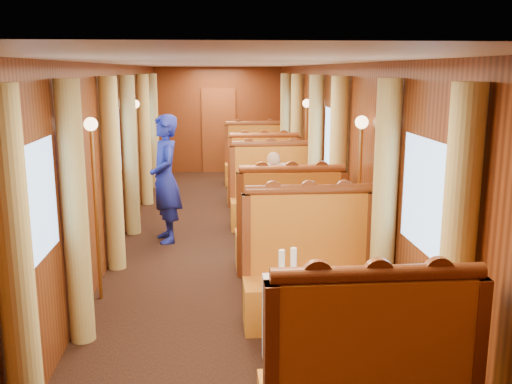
{
  "coord_description": "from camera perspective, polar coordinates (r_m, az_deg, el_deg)",
  "views": [
    {
      "loc": [
        -0.18,
        -7.66,
        2.42
      ],
      "look_at": [
        0.32,
        -1.3,
        1.05
      ],
      "focal_mm": 40.0,
      "sensor_mm": 36.0,
      "label": 1
    }
  ],
  "objects": [
    {
      "name": "floor",
      "position": [
        8.03,
        -3.01,
        -5.44
      ],
      "size": [
        3.0,
        12.0,
        0.01
      ],
      "primitive_type": null,
      "color": "black",
      "rests_on": "ground"
    },
    {
      "name": "ceiling",
      "position": [
        7.66,
        -3.22,
        12.7
      ],
      "size": [
        3.0,
        12.0,
        0.01
      ],
      "primitive_type": null,
      "rotation": [
        3.14,
        0.0,
        0.0
      ],
      "color": "silver",
      "rests_on": "wall_left"
    },
    {
      "name": "wall_far",
      "position": [
        13.71,
        -3.75,
        7.19
      ],
      "size": [
        3.0,
        0.01,
        2.5
      ],
      "primitive_type": null,
      "rotation": [
        1.57,
        0.0,
        0.0
      ],
      "color": "brown",
      "rests_on": "floor"
    },
    {
      "name": "wall_left",
      "position": [
        7.86,
        -14.13,
        3.18
      ],
      "size": [
        0.01,
        12.0,
        2.5
      ],
      "primitive_type": null,
      "rotation": [
        1.57,
        0.0,
        1.57
      ],
      "color": "brown",
      "rests_on": "floor"
    },
    {
      "name": "wall_right",
      "position": [
        7.92,
        7.82,
        3.51
      ],
      "size": [
        0.01,
        12.0,
        2.5
      ],
      "primitive_type": null,
      "rotation": [
        1.57,
        0.0,
        -1.57
      ],
      "color": "brown",
      "rests_on": "floor"
    },
    {
      "name": "doorway_far",
      "position": [
        13.7,
        -3.73,
        6.13
      ],
      "size": [
        0.8,
        0.04,
        2.0
      ],
      "primitive_type": "cube",
      "color": "brown",
      "rests_on": "floor"
    },
    {
      "name": "table_near",
      "position": [
        4.72,
        7.54,
        -13.64
      ],
      "size": [
        1.05,
        0.72,
        0.75
      ],
      "primitive_type": "cube",
      "color": "white",
      "rests_on": "floor"
    },
    {
      "name": "banquette_near_aft",
      "position": [
        5.62,
        5.4,
        -8.74
      ],
      "size": [
        1.3,
        0.55,
        1.34
      ],
      "color": "#B04813",
      "rests_on": "floor"
    },
    {
      "name": "table_mid",
      "position": [
        7.98,
        2.36,
        -2.75
      ],
      "size": [
        1.05,
        0.72,
        0.75
      ],
      "primitive_type": "cube",
      "color": "white",
      "rests_on": "floor"
    },
    {
      "name": "banquette_mid_fwd",
      "position": [
        7.0,
        3.35,
        -4.48
      ],
      "size": [
        1.3,
        0.55,
        1.34
      ],
      "color": "#B04813",
      "rests_on": "floor"
    },
    {
      "name": "banquette_mid_aft",
      "position": [
        8.94,
        1.59,
        -0.79
      ],
      "size": [
        1.3,
        0.55,
        1.34
      ],
      "color": "#B04813",
      "rests_on": "floor"
    },
    {
      "name": "table_far",
      "position": [
        11.38,
        0.27,
        1.76
      ],
      "size": [
        1.05,
        0.72,
        0.75
      ],
      "primitive_type": "cube",
      "color": "white",
      "rests_on": "floor"
    },
    {
      "name": "banquette_far_fwd",
      "position": [
        10.38,
        0.74,
        1.02
      ],
      "size": [
        1.3,
        0.55,
        1.34
      ],
      "color": "#B04813",
      "rests_on": "floor"
    },
    {
      "name": "banquette_far_aft",
      "position": [
        12.37,
        -0.12,
        2.82
      ],
      "size": [
        1.3,
        0.55,
        1.34
      ],
      "color": "#B04813",
      "rests_on": "floor"
    },
    {
      "name": "tea_tray",
      "position": [
        4.52,
        6.85,
        -9.52
      ],
      "size": [
        0.42,
        0.38,
        0.01
      ],
      "primitive_type": "cube",
      "rotation": [
        0.0,
        0.0,
        -0.42
      ],
      "color": "silver",
      "rests_on": "table_near"
    },
    {
      "name": "teapot_left",
      "position": [
        4.45,
        6.06,
        -9.03
      ],
      "size": [
        0.19,
        0.16,
        0.14
      ],
      "primitive_type": null,
      "rotation": [
        0.0,
        0.0,
        0.2
      ],
      "color": "silver",
      "rests_on": "tea_tray"
    },
    {
      "name": "teapot_right",
      "position": [
        4.41,
        8.12,
        -9.3
      ],
      "size": [
        0.19,
        0.16,
        0.14
      ],
      "primitive_type": null,
      "rotation": [
        0.0,
        0.0,
        -0.25
      ],
      "color": "silver",
      "rests_on": "tea_tray"
    },
    {
      "name": "teapot_back",
      "position": [
        4.57,
        5.83,
        -8.49
      ],
      "size": [
        0.18,
        0.14,
        0.13
      ],
      "primitive_type": null,
      "rotation": [
        0.0,
        0.0,
        -0.12
      ],
      "color": "silver",
      "rests_on": "tea_tray"
    },
    {
      "name": "fruit_plate",
      "position": [
        4.54,
        11.91,
        -9.44
      ],
      "size": [
        0.2,
        0.2,
        0.05
      ],
      "rotation": [
        0.0,
        0.0,
        0.27
      ],
      "color": "white",
      "rests_on": "table_near"
    },
    {
      "name": "cup_inboard",
      "position": [
        4.61,
        2.57,
        -7.7
      ],
      "size": [
        0.08,
        0.08,
        0.26
      ],
      "rotation": [
        0.0,
        0.0,
        0.41
      ],
      "color": "white",
      "rests_on": "table_near"
    },
    {
      "name": "cup_outboard",
      "position": [
        4.67,
        3.76,
        -7.46
      ],
      "size": [
        0.08,
        0.08,
        0.26
      ],
      "rotation": [
        0.0,
        0.0,
        0.18
      ],
      "color": "white",
      "rests_on": "table_near"
    },
    {
      "name": "rose_vase_mid",
      "position": [
        7.83,
        2.22,
        1.12
      ],
      "size": [
        0.06,
        0.06,
        0.36
      ],
      "rotation": [
        0.0,
        0.0,
        -0.34
      ],
      "color": "silver",
      "rests_on": "table_mid"
    },
    {
      "name": "rose_vase_far",
      "position": [
        11.27,
        0.47,
        4.5
      ],
      "size": [
        0.06,
        0.06,
        0.36
      ],
      "rotation": [
        0.0,
        0.0,
        -0.4
      ],
      "color": "silver",
      "rests_on": "table_far"
    },
    {
      "name": "window_left_near",
      "position": [
        4.46,
        -21.37,
        -1.27
      ],
      "size": [
        0.01,
        1.2,
        0.9
      ],
      "primitive_type": null,
      "rotation": [
        1.57,
        0.0,
        1.57
      ],
      "color": "#83ADE1",
      "rests_on": "wall_left"
    },
    {
      "name": "curtain_left_near_a",
      "position": [
        3.79,
        -22.88,
        -8.02
      ],
      "size": [
        0.22,
        0.22,
        2.35
      ],
      "primitive_type": "cylinder",
      "color": "#D0BD6A",
      "rests_on": "floor"
    },
    {
      "name": "curtain_left_near_b",
      "position": [
        5.23,
        -17.63,
        -2.23
      ],
      "size": [
        0.22,
        0.22,
        2.35
      ],
      "primitive_type": "cylinder",
      "color": "#D0BD6A",
      "rests_on": "floor"
    },
    {
      "name": "window_right_near",
      "position": [
        4.58,
        16.95,
        -0.63
      ],
      "size": [
        0.01,
        1.2,
        0.9
      ],
      "primitive_type": null,
      "rotation": [
        1.57,
        0.0,
        -1.57
      ],
      "color": "#83ADE1",
      "rests_on": "wall_right"
    },
    {
      "name": "curtain_right_near_a",
      "position": [
        3.92,
        19.39,
        -7.09
      ],
      "size": [
        0.22,
        0.22,
        2.35
      ],
      "primitive_type": "cylinder",
      "color": "#D0BD6A",
      "rests_on": "floor"
    },
    {
      "name": "curtain_right_near_b",
      "position": [
        5.32,
        12.69,
        -1.7
      ],
      "size": [
        0.22,
        0.22,
        2.35
      ],
      "primitive_type": "cylinder",
      "color": "#D0BD6A",
      "rests_on": "floor"
    },
    {
      "name": "window_left_mid",
      "position": [
        7.83,
        -14.1,
        4.63
      ],
      "size": [
        0.01,
        1.2,
        0.9
      ],
      "primitive_type": null,
      "rotation": [
        1.57,
        0.0,
        1.57
      ],
      "color": "#83ADE1",
      "rests_on": "wall_left"
    },
    {
      "name": "curtain_left_mid_a",
      "position": [
        7.09,
        -14.16,
        1.63
      ],
      "size": [
        0.22,
        0.22,
        2.35
      ],
      "primitive_type": "cylinder",
      "color": "#D0BD6A",
      "rests_on": "floor"
    },
    {
      "name": "curtain_left_mid_b",
      "position": [
        8.61,
        -12.47,
        3.52
      ],
      "size": [
        0.22,
        0.22,
        2.35
      ],
      "primitive_type": "cylinder",
      "color": "#D0BD6A",
      "rests_on": "floor"
    },
    {
      "name": "window_right_mid",
      "position": [
        7.89,
        7.75,
        4.95
      ],
      "size": [
        0.01,
        1.2,
        0.9
      ],
      "primitive_type": null,
      "rotation": [
        1.57,
        0.0,
        -1.57
      ],
      "color": "#83ADE1",
      "rests_on": "wall_right"
    },
    {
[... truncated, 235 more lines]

